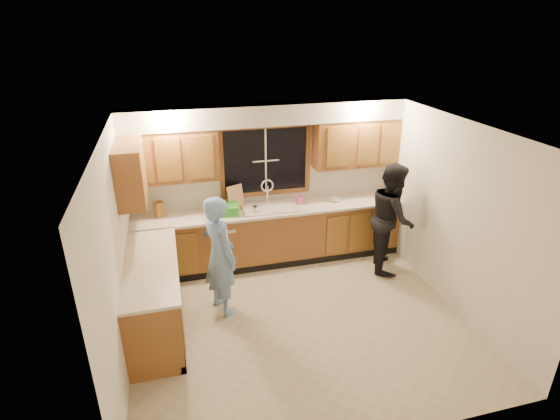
# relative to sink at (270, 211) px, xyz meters

# --- Properties ---
(floor) EXTENTS (4.20, 4.20, 0.00)m
(floor) POSITION_rel_sink_xyz_m (0.00, -1.60, -0.86)
(floor) COLOR #BEB092
(floor) RESTS_ON ground
(ceiling) EXTENTS (4.20, 4.20, 0.00)m
(ceiling) POSITION_rel_sink_xyz_m (0.00, -1.60, 1.64)
(ceiling) COLOR silver
(wall_back) EXTENTS (4.20, 0.00, 4.20)m
(wall_back) POSITION_rel_sink_xyz_m (0.00, 0.30, 0.39)
(wall_back) COLOR white
(wall_back) RESTS_ON ground
(wall_left) EXTENTS (0.00, 3.80, 3.80)m
(wall_left) POSITION_rel_sink_xyz_m (-2.10, -1.60, 0.39)
(wall_left) COLOR white
(wall_left) RESTS_ON ground
(wall_right) EXTENTS (0.00, 3.80, 3.80)m
(wall_right) POSITION_rel_sink_xyz_m (2.10, -1.60, 0.39)
(wall_right) COLOR white
(wall_right) RESTS_ON ground
(base_cabinets_back) EXTENTS (4.20, 0.60, 0.88)m
(base_cabinets_back) POSITION_rel_sink_xyz_m (0.00, -0.00, -0.42)
(base_cabinets_back) COLOR brown
(base_cabinets_back) RESTS_ON ground
(base_cabinets_left) EXTENTS (0.60, 1.90, 0.88)m
(base_cabinets_left) POSITION_rel_sink_xyz_m (-1.80, -1.25, -0.42)
(base_cabinets_left) COLOR brown
(base_cabinets_left) RESTS_ON ground
(countertop_back) EXTENTS (4.20, 0.63, 0.04)m
(countertop_back) POSITION_rel_sink_xyz_m (0.00, -0.02, 0.04)
(countertop_back) COLOR beige
(countertop_back) RESTS_ON base_cabinets_back
(countertop_left) EXTENTS (0.63, 1.90, 0.04)m
(countertop_left) POSITION_rel_sink_xyz_m (-1.79, -1.25, 0.04)
(countertop_left) COLOR beige
(countertop_left) RESTS_ON base_cabinets_left
(upper_cabinets_left) EXTENTS (1.35, 0.33, 0.75)m
(upper_cabinets_left) POSITION_rel_sink_xyz_m (-1.43, 0.13, 0.96)
(upper_cabinets_left) COLOR brown
(upper_cabinets_left) RESTS_ON wall_back
(upper_cabinets_right) EXTENTS (1.35, 0.33, 0.75)m
(upper_cabinets_right) POSITION_rel_sink_xyz_m (1.43, 0.13, 0.96)
(upper_cabinets_right) COLOR brown
(upper_cabinets_right) RESTS_ON wall_back
(upper_cabinets_return) EXTENTS (0.33, 0.90, 0.75)m
(upper_cabinets_return) POSITION_rel_sink_xyz_m (-1.94, -0.48, 0.96)
(upper_cabinets_return) COLOR brown
(upper_cabinets_return) RESTS_ON wall_left
(soffit) EXTENTS (4.20, 0.35, 0.30)m
(soffit) POSITION_rel_sink_xyz_m (0.00, 0.12, 1.49)
(soffit) COLOR silver
(soffit) RESTS_ON wall_back
(window_frame) EXTENTS (1.44, 0.03, 1.14)m
(window_frame) POSITION_rel_sink_xyz_m (0.00, 0.29, 0.74)
(window_frame) COLOR black
(window_frame) RESTS_ON wall_back
(sink) EXTENTS (0.86, 0.52, 0.57)m
(sink) POSITION_rel_sink_xyz_m (0.00, 0.00, 0.00)
(sink) COLOR silver
(sink) RESTS_ON countertop_back
(dishwasher) EXTENTS (0.60, 0.56, 0.82)m
(dishwasher) POSITION_rel_sink_xyz_m (-0.85, -0.01, -0.45)
(dishwasher) COLOR white
(dishwasher) RESTS_ON floor
(stove) EXTENTS (0.58, 0.75, 0.90)m
(stove) POSITION_rel_sink_xyz_m (-1.80, -1.82, -0.41)
(stove) COLOR white
(stove) RESTS_ON floor
(man) EXTENTS (0.60, 0.71, 1.65)m
(man) POSITION_rel_sink_xyz_m (-0.94, -1.12, -0.04)
(man) COLOR #7AA8E8
(man) RESTS_ON floor
(woman) EXTENTS (0.89, 1.00, 1.70)m
(woman) POSITION_rel_sink_xyz_m (1.74, -0.66, -0.01)
(woman) COLOR black
(woman) RESTS_ON floor
(knife_block) EXTENTS (0.16, 0.16, 0.23)m
(knife_block) POSITION_rel_sink_xyz_m (-1.66, 0.10, 0.17)
(knife_block) COLOR olive
(knife_block) RESTS_ON countertop_back
(cutting_board) EXTENTS (0.29, 0.20, 0.36)m
(cutting_board) POSITION_rel_sink_xyz_m (-0.51, 0.15, 0.24)
(cutting_board) COLOR tan
(cutting_board) RESTS_ON countertop_back
(dish_crate) EXTENTS (0.36, 0.34, 0.15)m
(dish_crate) POSITION_rel_sink_xyz_m (-0.66, -0.06, 0.13)
(dish_crate) COLOR green
(dish_crate) RESTS_ON countertop_back
(soap_bottle) EXTENTS (0.10, 0.10, 0.18)m
(soap_bottle) POSITION_rel_sink_xyz_m (0.49, 0.04, 0.15)
(soap_bottle) COLOR #D6518D
(soap_bottle) RESTS_ON countertop_back
(bowl) EXTENTS (0.23, 0.23, 0.05)m
(bowl) POSITION_rel_sink_xyz_m (1.06, 0.02, 0.08)
(bowl) COLOR silver
(bowl) RESTS_ON countertop_back
(can_left) EXTENTS (0.09, 0.09, 0.12)m
(can_left) POSITION_rel_sink_xyz_m (-0.27, -0.17, 0.11)
(can_left) COLOR beige
(can_left) RESTS_ON countertop_back
(can_right) EXTENTS (0.07, 0.07, 0.12)m
(can_right) POSITION_rel_sink_xyz_m (-0.27, -0.13, 0.11)
(can_right) COLOR beige
(can_right) RESTS_ON countertop_back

